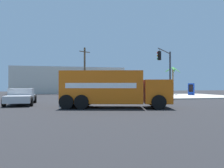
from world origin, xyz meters
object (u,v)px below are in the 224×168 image
(delivery_truck, at_px, (112,88))
(palm_tree_far, at_px, (173,75))
(pickup_silver, at_px, (21,96))
(utility_pole, at_px, (85,71))
(traffic_light_primary, at_px, (166,66))
(vending_machine_red, at_px, (191,89))

(delivery_truck, bearing_deg, palm_tree_far, 51.07)
(pickup_silver, relative_size, utility_pole, 0.66)
(delivery_truck, xyz_separation_m, traffic_light_primary, (8.16, 7.53, 2.45))
(delivery_truck, height_order, vending_machine_red, delivery_truck)
(delivery_truck, distance_m, pickup_silver, 8.28)
(traffic_light_primary, bearing_deg, utility_pole, 120.35)
(palm_tree_far, relative_size, utility_pole, 0.58)
(pickup_silver, distance_m, palm_tree_far, 25.81)
(traffic_light_primary, height_order, vending_machine_red, traffic_light_primary)
(vending_machine_red, height_order, palm_tree_far, palm_tree_far)
(traffic_light_primary, relative_size, utility_pole, 0.70)
(vending_machine_red, bearing_deg, delivery_truck, -136.49)
(traffic_light_primary, relative_size, vending_machine_red, 3.04)
(palm_tree_far, bearing_deg, utility_pole, 167.46)
(delivery_truck, bearing_deg, pickup_silver, 148.75)
(traffic_light_primary, distance_m, utility_pole, 15.96)
(traffic_light_primary, height_order, utility_pole, utility_pole)
(pickup_silver, distance_m, vending_machine_red, 26.21)
(delivery_truck, bearing_deg, traffic_light_primary, 42.73)
(vending_machine_red, bearing_deg, pickup_silver, -154.17)
(traffic_light_primary, distance_m, palm_tree_far, 12.37)
(utility_pole, bearing_deg, palm_tree_far, -12.54)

